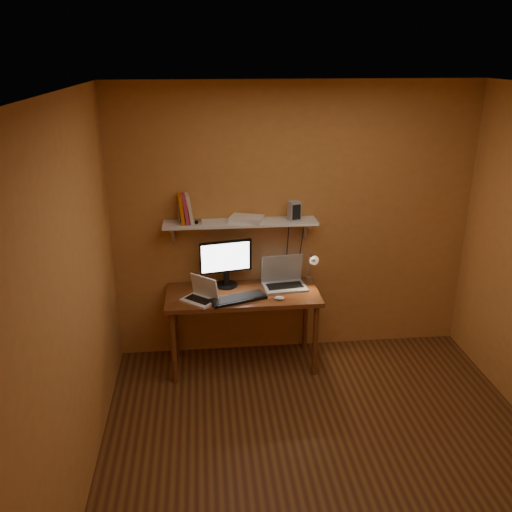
{
  "coord_description": "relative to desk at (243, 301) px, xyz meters",
  "views": [
    {
      "loc": [
        -0.86,
        -3.22,
        2.82
      ],
      "look_at": [
        -0.41,
        1.18,
        1.15
      ],
      "focal_mm": 38.0,
      "sensor_mm": 36.0,
      "label": 1
    }
  ],
  "objects": [
    {
      "name": "netbook",
      "position": [
        -0.38,
        -0.11,
        0.14
      ],
      "size": [
        0.35,
        0.35,
        0.22
      ],
      "rotation": [
        0.0,
        0.0,
        -0.72
      ],
      "color": "white",
      "rests_on": "desk"
    },
    {
      "name": "keyboard",
      "position": [
        -0.05,
        -0.15,
        0.1
      ],
      "size": [
        0.53,
        0.32,
        0.03
      ],
      "primitive_type": "cube",
      "rotation": [
        0.0,
        0.0,
        0.33
      ],
      "color": "black",
      "rests_on": "desk"
    },
    {
      "name": "shelf_camera",
      "position": [
        -0.39,
        0.14,
        0.74
      ],
      "size": [
        0.09,
        0.05,
        0.05
      ],
      "color": "silver",
      "rests_on": "wall_shelf"
    },
    {
      "name": "speaker_left",
      "position": [
        -0.5,
        0.2,
        0.8
      ],
      "size": [
        0.11,
        0.11,
        0.19
      ],
      "primitive_type": "cube",
      "rotation": [
        0.0,
        0.0,
        -0.05
      ],
      "color": "#909398",
      "rests_on": "wall_shelf"
    },
    {
      "name": "laptop",
      "position": [
        0.39,
        0.13,
        0.16
      ],
      "size": [
        0.42,
        0.32,
        0.29
      ],
      "rotation": [
        0.0,
        0.0,
        0.11
      ],
      "color": "#909398",
      "rests_on": "desk"
    },
    {
      "name": "books",
      "position": [
        -0.49,
        0.2,
        0.84
      ],
      "size": [
        0.15,
        0.18,
        0.26
      ],
      "color": "#BE5508",
      "rests_on": "wall_shelf"
    },
    {
      "name": "desk_lamp",
      "position": [
        0.66,
        0.13,
        0.29
      ],
      "size": [
        0.09,
        0.23,
        0.38
      ],
      "color": "silver",
      "rests_on": "desk"
    },
    {
      "name": "wall_shelf",
      "position": [
        0.0,
        0.19,
        0.69
      ],
      "size": [
        1.4,
        0.25,
        0.21
      ],
      "color": "silver",
      "rests_on": "room"
    },
    {
      "name": "speaker_right",
      "position": [
        0.49,
        0.19,
        0.8
      ],
      "size": [
        0.12,
        0.12,
        0.18
      ],
      "primitive_type": "cube",
      "rotation": [
        0.0,
        0.0,
        0.26
      ],
      "color": "#909398",
      "rests_on": "wall_shelf"
    },
    {
      "name": "room",
      "position": [
        0.52,
        -1.28,
        0.64
      ],
      "size": [
        3.44,
        3.24,
        2.64
      ],
      "color": "brown",
      "rests_on": "ground"
    },
    {
      "name": "monitor",
      "position": [
        -0.14,
        0.18,
        0.33
      ],
      "size": [
        0.49,
        0.24,
        0.44
      ],
      "rotation": [
        0.0,
        0.0,
        0.19
      ],
      "color": "black",
      "rests_on": "desk"
    },
    {
      "name": "desk",
      "position": [
        0.0,
        0.0,
        0.0
      ],
      "size": [
        1.4,
        0.6,
        0.75
      ],
      "color": "brown",
      "rests_on": "ground"
    },
    {
      "name": "mouse",
      "position": [
        0.31,
        -0.18,
        0.1
      ],
      "size": [
        0.1,
        0.08,
        0.03
      ],
      "primitive_type": "ellipsoid",
      "rotation": [
        0.0,
        0.0,
        -0.23
      ],
      "color": "white",
      "rests_on": "desk"
    },
    {
      "name": "router",
      "position": [
        0.06,
        0.19,
        0.73
      ],
      "size": [
        0.34,
        0.28,
        0.05
      ],
      "primitive_type": "cube",
      "rotation": [
        0.0,
        0.0,
        -0.33
      ],
      "color": "white",
      "rests_on": "wall_shelf"
    }
  ]
}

